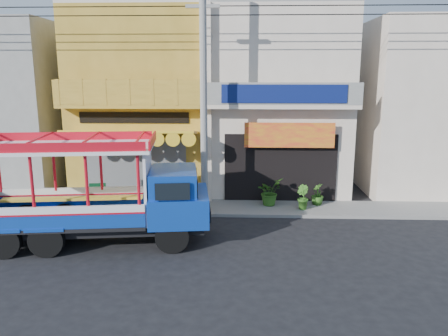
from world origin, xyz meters
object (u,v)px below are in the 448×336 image
at_px(songthaew_truck, 110,193).
at_px(green_sign, 98,197).
at_px(potted_plant_c, 317,194).
at_px(utility_pole, 208,81).
at_px(potted_plant_b, 302,197).
at_px(potted_plant_a, 269,192).

bearing_deg(songthaew_truck, green_sign, 114.36).
xyz_separation_m(green_sign, potted_plant_c, (8.72, 0.68, 0.03)).
relative_size(utility_pole, songthaew_truck, 3.70).
distance_m(potted_plant_b, potted_plant_c, 0.92).
xyz_separation_m(potted_plant_a, potted_plant_c, (1.94, 0.10, -0.11)).
height_order(songthaew_truck, green_sign, songthaew_truck).
height_order(potted_plant_a, potted_plant_b, potted_plant_a).
xyz_separation_m(songthaew_truck, green_sign, (-1.52, 3.36, -1.12)).
bearing_deg(utility_pole, green_sign, 174.50).
xyz_separation_m(songthaew_truck, potted_plant_b, (6.51, 3.44, -1.06)).
bearing_deg(potted_plant_c, utility_pole, -73.66).
relative_size(songthaew_truck, green_sign, 7.80).
height_order(green_sign, potted_plant_c, green_sign).
distance_m(potted_plant_a, potted_plant_b, 1.35).
bearing_deg(songthaew_truck, potted_plant_b, 27.84).
relative_size(songthaew_truck, potted_plant_b, 7.98).
xyz_separation_m(songthaew_truck, potted_plant_a, (5.26, 3.95, -0.99)).
relative_size(utility_pole, potted_plant_b, 29.48).
bearing_deg(potted_plant_c, potted_plant_a, -85.02).
bearing_deg(potted_plant_b, potted_plant_a, 44.22).
relative_size(potted_plant_b, potted_plant_c, 1.09).
relative_size(green_sign, potted_plant_b, 1.02).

